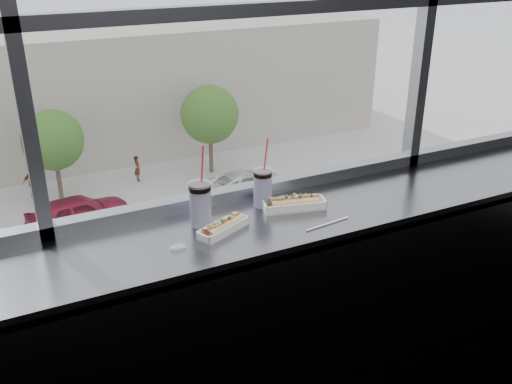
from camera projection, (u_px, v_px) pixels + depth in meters
name	position (u px, v px, depth m)	size (l,w,h in m)	color
wall_back_lower	(253.00, 286.00, 3.11)	(6.00, 6.00, 0.00)	black
counter	(279.00, 222.00, 2.67)	(6.00, 0.55, 0.06)	gray
counter_fascia	(303.00, 343.00, 2.68)	(6.00, 0.04, 1.04)	gray
hotdog_tray_left	(223.00, 226.00, 2.51)	(0.27, 0.19, 0.06)	white
hotdog_tray_right	(294.00, 203.00, 2.72)	(0.31, 0.17, 0.07)	white
soda_cup_left	(200.00, 202.00, 2.54)	(0.11, 0.11, 0.39)	white
soda_cup_right	(263.00, 186.00, 2.73)	(0.10, 0.10, 0.35)	white
loose_straw	(327.00, 224.00, 2.58)	(0.01, 0.01, 0.24)	white
wrapper	(178.00, 247.00, 2.38)	(0.08, 0.06, 0.02)	silver
plaza_ground	(4.00, 127.00, 43.44)	(120.00, 120.00, 0.00)	beige
street_asphalt	(48.00, 278.00, 24.20)	(80.00, 10.00, 0.06)	black
far_sidewalk	(27.00, 205.00, 30.75)	(80.00, 6.00, 0.04)	beige
far_building	(0.00, 91.00, 37.29)	(50.00, 14.00, 8.00)	#B0A79C
car_far_c	(246.00, 179.00, 31.59)	(5.50, 2.29, 1.83)	white
car_near_c	(30.00, 317.00, 20.11)	(5.77, 2.41, 1.92)	brown
car_near_e	(354.00, 234.00, 25.69)	(5.74, 2.39, 1.91)	navy
car_far_b	(78.00, 207.00, 27.85)	(6.81, 2.84, 2.27)	#9F0829
pedestrian_b	(33.00, 179.00, 31.22)	(0.97, 0.73, 2.18)	#66605B
pedestrian_c	(137.00, 166.00, 33.43)	(0.83, 0.62, 1.87)	#66605B
tree_center	(53.00, 140.00, 30.08)	(3.25, 3.25, 5.08)	#47382B
tree_right	(210.00, 115.00, 33.58)	(3.47, 3.47, 5.42)	#47382B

